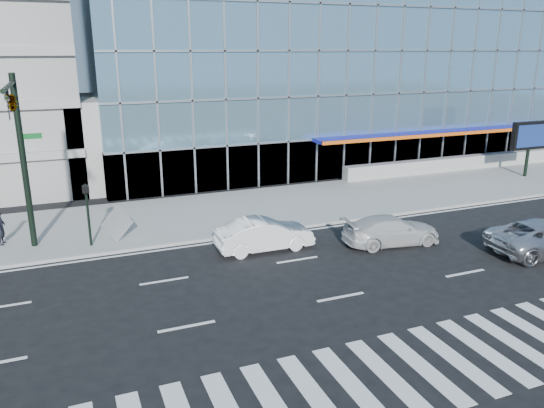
{
  "coord_description": "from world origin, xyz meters",
  "views": [
    {
      "loc": [
        -9.35,
        -20.14,
        9.18
      ],
      "look_at": [
        -0.02,
        3.0,
        1.81
      ],
      "focal_mm": 35.0,
      "sensor_mm": 36.0,
      "label": 1
    }
  ],
  "objects_px": {
    "marquee_sign": "(530,137)",
    "white_suv": "(391,230)",
    "ped_signal_post": "(87,206)",
    "white_sedan": "(264,234)",
    "tilted_panel": "(117,224)",
    "traffic_signal": "(16,123)",
    "pedestrian": "(1,227)"
  },
  "relations": [
    {
      "from": "ped_signal_post",
      "to": "tilted_panel",
      "type": "height_order",
      "value": "ped_signal_post"
    },
    {
      "from": "white_sedan",
      "to": "pedestrian",
      "type": "relative_size",
      "value": 2.7
    },
    {
      "from": "marquee_sign",
      "to": "pedestrian",
      "type": "bearing_deg",
      "value": -177.92
    },
    {
      "from": "tilted_panel",
      "to": "white_suv",
      "type": "bearing_deg",
      "value": -50.34
    },
    {
      "from": "white_suv",
      "to": "traffic_signal",
      "type": "bearing_deg",
      "value": 80.76
    },
    {
      "from": "ped_signal_post",
      "to": "pedestrian",
      "type": "relative_size",
      "value": 1.76
    },
    {
      "from": "ped_signal_post",
      "to": "tilted_panel",
      "type": "relative_size",
      "value": 2.31
    },
    {
      "from": "ped_signal_post",
      "to": "marquee_sign",
      "type": "height_order",
      "value": "marquee_sign"
    },
    {
      "from": "white_sedan",
      "to": "pedestrian",
      "type": "xyz_separation_m",
      "value": [
        -11.49,
        5.0,
        0.24
      ]
    },
    {
      "from": "marquee_sign",
      "to": "white_suv",
      "type": "relative_size",
      "value": 0.83
    },
    {
      "from": "marquee_sign",
      "to": "white_sedan",
      "type": "bearing_deg",
      "value": -164.76
    },
    {
      "from": "traffic_signal",
      "to": "white_suv",
      "type": "xyz_separation_m",
      "value": [
        16.08,
        -4.4,
        -5.47
      ]
    },
    {
      "from": "traffic_signal",
      "to": "ped_signal_post",
      "type": "height_order",
      "value": "traffic_signal"
    },
    {
      "from": "white_suv",
      "to": "white_sedan",
      "type": "xyz_separation_m",
      "value": [
        -6.0,
        1.57,
        0.06
      ]
    },
    {
      "from": "ped_signal_post",
      "to": "white_sedan",
      "type": "distance_m",
      "value": 8.34
    },
    {
      "from": "ped_signal_post",
      "to": "white_sedan",
      "type": "relative_size",
      "value": 0.65
    },
    {
      "from": "marquee_sign",
      "to": "pedestrian",
      "type": "relative_size",
      "value": 2.35
    },
    {
      "from": "white_suv",
      "to": "marquee_sign",
      "type": "bearing_deg",
      "value": -59.15
    },
    {
      "from": "marquee_sign",
      "to": "white_suv",
      "type": "height_order",
      "value": "marquee_sign"
    },
    {
      "from": "white_sedan",
      "to": "tilted_panel",
      "type": "xyz_separation_m",
      "value": [
        -6.3,
        3.25,
        0.3
      ]
    },
    {
      "from": "tilted_panel",
      "to": "traffic_signal",
      "type": "bearing_deg",
      "value": 157.59
    },
    {
      "from": "tilted_panel",
      "to": "pedestrian",
      "type": "bearing_deg",
      "value": 132.5
    },
    {
      "from": "ped_signal_post",
      "to": "tilted_panel",
      "type": "xyz_separation_m",
      "value": [
        1.28,
        0.06,
        -1.08
      ]
    },
    {
      "from": "ped_signal_post",
      "to": "marquee_sign",
      "type": "xyz_separation_m",
      "value": [
        30.5,
        3.05,
        0.93
      ]
    },
    {
      "from": "white_suv",
      "to": "ped_signal_post",
      "type": "bearing_deg",
      "value": 76.7
    },
    {
      "from": "traffic_signal",
      "to": "pedestrian",
      "type": "relative_size",
      "value": 4.69
    },
    {
      "from": "white_sedan",
      "to": "white_suv",
      "type": "bearing_deg",
      "value": -104.12
    },
    {
      "from": "marquee_sign",
      "to": "pedestrian",
      "type": "xyz_separation_m",
      "value": [
        -34.41,
        -1.25,
        -2.06
      ]
    },
    {
      "from": "ped_signal_post",
      "to": "pedestrian",
      "type": "height_order",
      "value": "ped_signal_post"
    },
    {
      "from": "traffic_signal",
      "to": "white_sedan",
      "type": "bearing_deg",
      "value": -15.63
    },
    {
      "from": "white_suv",
      "to": "white_sedan",
      "type": "relative_size",
      "value": 1.04
    },
    {
      "from": "marquee_sign",
      "to": "white_suv",
      "type": "bearing_deg",
      "value": -155.2
    }
  ]
}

